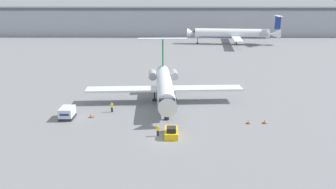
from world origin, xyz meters
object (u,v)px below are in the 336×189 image
traffic_cone_right (248,122)px  traffic_cone_mid (265,121)px  traffic_cone_left (91,115)px  airplane_main (165,85)px  pushback_tug (171,132)px  worker_near_tug (158,130)px  airplane_parked_far_left (234,34)px  luggage_cart (67,113)px  worker_by_wing (112,107)px

traffic_cone_right → traffic_cone_mid: bearing=3.0°
traffic_cone_left → airplane_main: bearing=34.8°
pushback_tug → traffic_cone_left: 15.02m
worker_near_tug → traffic_cone_right: bearing=18.9°
traffic_cone_mid → worker_near_tug: bearing=-163.4°
worker_near_tug → airplane_parked_far_left: (26.86, 88.87, 3.23)m
airplane_main → traffic_cone_left: airplane_main is taller
worker_near_tug → traffic_cone_right: (13.97, 4.79, -0.64)m
pushback_tug → luggage_cart: 18.20m
worker_by_wing → traffic_cone_right: size_ratio=2.83×
luggage_cart → traffic_cone_mid: bearing=-3.4°
pushback_tug → traffic_cone_mid: 15.42m
airplane_main → luggage_cart: bearing=-150.7°
worker_by_wing → traffic_cone_right: bearing=-12.8°
traffic_cone_mid → airplane_parked_far_left: size_ratio=0.02×
luggage_cart → traffic_cone_mid: size_ratio=4.68×
luggage_cart → traffic_cone_right: 29.03m
pushback_tug → traffic_cone_mid: bearing=18.4°
pushback_tug → worker_near_tug: 1.95m
pushback_tug → traffic_cone_right: bearing=21.4°
worker_by_wing → traffic_cone_right: 22.79m
airplane_main → traffic_cone_mid: 19.35m
traffic_cone_mid → worker_by_wing: bearing=168.8°
pushback_tug → airplane_parked_far_left: 92.31m
traffic_cone_left → traffic_cone_right: (25.20, -2.51, -0.04)m
traffic_cone_left → airplane_parked_far_left: bearing=65.0°
worker_by_wing → traffic_cone_mid: (24.80, -4.92, -0.57)m
traffic_cone_mid → airplane_parked_far_left: 84.66m
luggage_cart → airplane_parked_far_left: airplane_parked_far_left is taller
airplane_main → traffic_cone_right: size_ratio=48.43×
pushback_tug → traffic_cone_right: pushback_tug is taller
worker_by_wing → traffic_cone_right: (22.22, -5.06, -0.60)m
traffic_cone_right → traffic_cone_mid: 2.59m
luggage_cart → worker_by_wing: bearing=24.4°
airplane_main → pushback_tug: size_ratio=7.89×
worker_by_wing → traffic_cone_left: (-2.99, -2.55, -0.56)m
traffic_cone_mid → pushback_tug: bearing=-161.6°
airplane_main → traffic_cone_right: (13.29, -10.80, -2.97)m
luggage_cart → traffic_cone_mid: (31.54, -1.87, -0.62)m
airplane_main → traffic_cone_left: size_ratio=42.51×
airplane_main → luggage_cart: airplane_main is taller
airplane_main → traffic_cone_right: bearing=-39.1°
luggage_cart → airplane_main: bearing=29.3°
worker_near_tug → pushback_tug: bearing=1.7°
airplane_parked_far_left → pushback_tug: bearing=-105.7°
traffic_cone_right → airplane_parked_far_left: 85.15m
traffic_cone_left → luggage_cart: bearing=-172.4°
traffic_cone_right → airplane_parked_far_left: (12.89, 84.08, 3.87)m
traffic_cone_left → traffic_cone_right: 25.33m
luggage_cart → worker_near_tug: luggage_cart is taller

